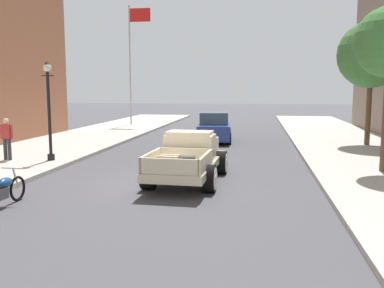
{
  "coord_description": "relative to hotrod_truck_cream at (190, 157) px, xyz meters",
  "views": [
    {
      "loc": [
        2.6,
        -12.48,
        2.95
      ],
      "look_at": [
        0.33,
        2.12,
        1.0
      ],
      "focal_mm": 39.4,
      "sensor_mm": 36.0,
      "label": 1
    }
  ],
  "objects": [
    {
      "name": "ground_plane",
      "position": [
        -0.44,
        -0.87,
        -0.75
      ],
      "size": [
        140.0,
        140.0,
        0.0
      ],
      "primitive_type": "plane",
      "color": "#47474C"
    },
    {
      "name": "hotrod_truck_cream",
      "position": [
        0.0,
        0.0,
        0.0
      ],
      "size": [
        2.33,
        5.0,
        1.58
      ],
      "color": "beige",
      "rests_on": "ground"
    },
    {
      "name": "street_tree_second",
      "position": [
        7.64,
        8.8,
        3.85
      ],
      "size": [
        3.3,
        3.3,
        6.12
      ],
      "color": "brown",
      "rests_on": "sidewalk_right"
    },
    {
      "name": "flagpole",
      "position": [
        -7.45,
        18.63,
        5.02
      ],
      "size": [
        1.74,
        0.16,
        9.16
      ],
      "color": "#B2B2B7",
      "rests_on": "sidewalk_left"
    },
    {
      "name": "street_lamp_near",
      "position": [
        -5.85,
        1.98,
        1.63
      ],
      "size": [
        0.5,
        0.32,
        3.85
      ],
      "color": "black",
      "rests_on": "sidewalk_left"
    },
    {
      "name": "motorcycle_parked",
      "position": [
        -4.06,
        -4.08,
        -0.31
      ],
      "size": [
        0.62,
        2.12,
        0.93
      ],
      "color": "black",
      "rests_on": "ground"
    },
    {
      "name": "car_background_blue",
      "position": [
        -0.23,
        10.06,
        0.01
      ],
      "size": [
        2.11,
        4.42,
        1.65
      ],
      "color": "#284293",
      "rests_on": "ground"
    },
    {
      "name": "pedestrian_sidewalk_left",
      "position": [
        -7.55,
        1.73,
        0.33
      ],
      "size": [
        0.53,
        0.22,
        1.65
      ],
      "color": "#333338",
      "rests_on": "sidewalk_left"
    }
  ]
}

